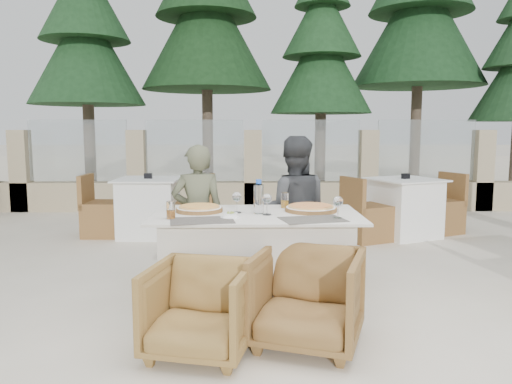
{
  "coord_description": "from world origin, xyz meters",
  "views": [
    {
      "loc": [
        -0.05,
        -3.82,
        1.42
      ],
      "look_at": [
        -0.0,
        0.29,
        0.9
      ],
      "focal_mm": 35.0,
      "sensor_mm": 36.0,
      "label": 1
    }
  ],
  "objects_px": {
    "armchair_far_right": "(308,248)",
    "armchair_far_left": "(202,254)",
    "water_bottle": "(259,197)",
    "pizza_right": "(311,208)",
    "armchair_near_left": "(200,309)",
    "olive_dish": "(231,215)",
    "diner_left": "(198,216)",
    "wine_glass_centre": "(237,201)",
    "beer_glass_left": "(171,210)",
    "dining_table": "(256,262)",
    "pizza_left": "(199,209)",
    "wine_glass_corner": "(338,206)",
    "diner_right": "(293,211)",
    "bg_table_a": "(149,207)",
    "armchair_near_right": "(307,298)",
    "bg_table_b": "(404,208)",
    "wine_glass_near": "(267,203)",
    "beer_glass_right": "(285,200)"
  },
  "relations": [
    {
      "from": "armchair_far_right",
      "to": "armchair_far_left",
      "type": "bearing_deg",
      "value": -3.5
    },
    {
      "from": "water_bottle",
      "to": "armchair_far_right",
      "type": "height_order",
      "value": "water_bottle"
    },
    {
      "from": "pizza_right",
      "to": "armchair_near_left",
      "type": "distance_m",
      "value": 1.29
    },
    {
      "from": "olive_dish",
      "to": "diner_left",
      "type": "relative_size",
      "value": 0.09
    },
    {
      "from": "wine_glass_centre",
      "to": "beer_glass_left",
      "type": "relative_size",
      "value": 1.43
    },
    {
      "from": "dining_table",
      "to": "diner_left",
      "type": "height_order",
      "value": "diner_left"
    },
    {
      "from": "pizza_left",
      "to": "wine_glass_corner",
      "type": "relative_size",
      "value": 2.01
    },
    {
      "from": "diner_right",
      "to": "bg_table_a",
      "type": "distance_m",
      "value": 2.73
    },
    {
      "from": "armchair_far_left",
      "to": "pizza_left",
      "type": "bearing_deg",
      "value": 95.75
    },
    {
      "from": "armchair_far_right",
      "to": "armchair_near_right",
      "type": "distance_m",
      "value": 1.37
    },
    {
      "from": "olive_dish",
      "to": "bg_table_b",
      "type": "distance_m",
      "value": 3.61
    },
    {
      "from": "wine_glass_corner",
      "to": "armchair_far_left",
      "type": "distance_m",
      "value": 1.52
    },
    {
      "from": "beer_glass_left",
      "to": "diner_right",
      "type": "relative_size",
      "value": 0.09
    },
    {
      "from": "armchair_near_right",
      "to": "diner_right",
      "type": "relative_size",
      "value": 0.51
    },
    {
      "from": "armchair_far_right",
      "to": "bg_table_b",
      "type": "distance_m",
      "value": 2.46
    },
    {
      "from": "beer_glass_left",
      "to": "armchair_near_right",
      "type": "distance_m",
      "value": 1.17
    },
    {
      "from": "armchair_far_right",
      "to": "pizza_right",
      "type": "bearing_deg",
      "value": 78.9
    },
    {
      "from": "dining_table",
      "to": "armchair_near_right",
      "type": "height_order",
      "value": "dining_table"
    },
    {
      "from": "wine_glass_centre",
      "to": "armchair_far_left",
      "type": "relative_size",
      "value": 0.3
    },
    {
      "from": "armchair_near_left",
      "to": "wine_glass_near",
      "type": "bearing_deg",
      "value": 70.67
    },
    {
      "from": "bg_table_b",
      "to": "armchair_near_right",
      "type": "bearing_deg",
      "value": -139.98
    },
    {
      "from": "pizza_right",
      "to": "beer_glass_left",
      "type": "xyz_separation_m",
      "value": [
        -1.06,
        -0.32,
        0.04
      ]
    },
    {
      "from": "wine_glass_corner",
      "to": "diner_left",
      "type": "relative_size",
      "value": 0.14
    },
    {
      "from": "wine_glass_corner",
      "to": "olive_dish",
      "type": "distance_m",
      "value": 0.79
    },
    {
      "from": "beer_glass_right",
      "to": "armchair_near_right",
      "type": "bearing_deg",
      "value": -84.61
    },
    {
      "from": "armchair_near_right",
      "to": "beer_glass_right",
      "type": "bearing_deg",
      "value": 114.11
    },
    {
      "from": "wine_glass_centre",
      "to": "wine_glass_corner",
      "type": "relative_size",
      "value": 1.0
    },
    {
      "from": "wine_glass_centre",
      "to": "armchair_near_left",
      "type": "bearing_deg",
      "value": -104.77
    },
    {
      "from": "olive_dish",
      "to": "bg_table_b",
      "type": "bearing_deg",
      "value": 52.43
    },
    {
      "from": "olive_dish",
      "to": "bg_table_a",
      "type": "bearing_deg",
      "value": 112.31
    },
    {
      "from": "pizza_right",
      "to": "dining_table",
      "type": "bearing_deg",
      "value": -166.54
    },
    {
      "from": "pizza_right",
      "to": "wine_glass_near",
      "type": "height_order",
      "value": "wine_glass_near"
    },
    {
      "from": "armchair_near_right",
      "to": "diner_left",
      "type": "relative_size",
      "value": 0.54
    },
    {
      "from": "wine_glass_near",
      "to": "bg_table_b",
      "type": "distance_m",
      "value": 3.37
    },
    {
      "from": "armchair_far_left",
      "to": "armchair_far_right",
      "type": "relative_size",
      "value": 0.86
    },
    {
      "from": "dining_table",
      "to": "wine_glass_corner",
      "type": "xyz_separation_m",
      "value": [
        0.59,
        -0.22,
        0.48
      ]
    },
    {
      "from": "wine_glass_centre",
      "to": "bg_table_a",
      "type": "xyz_separation_m",
      "value": [
        -1.24,
        2.7,
        -0.48
      ]
    },
    {
      "from": "water_bottle",
      "to": "wine_glass_centre",
      "type": "height_order",
      "value": "water_bottle"
    },
    {
      "from": "beer_glass_left",
      "to": "armchair_near_left",
      "type": "bearing_deg",
      "value": -65.06
    },
    {
      "from": "wine_glass_near",
      "to": "armchair_near_left",
      "type": "distance_m",
      "value": 1.02
    },
    {
      "from": "pizza_left",
      "to": "armchair_near_right",
      "type": "bearing_deg",
      "value": -43.84
    },
    {
      "from": "pizza_right",
      "to": "beer_glass_right",
      "type": "height_order",
      "value": "beer_glass_right"
    },
    {
      "from": "wine_glass_near",
      "to": "beer_glass_right",
      "type": "height_order",
      "value": "wine_glass_near"
    },
    {
      "from": "beer_glass_left",
      "to": "wine_glass_near",
      "type": "bearing_deg",
      "value": 12.35
    },
    {
      "from": "water_bottle",
      "to": "armchair_near_left",
      "type": "height_order",
      "value": "water_bottle"
    },
    {
      "from": "pizza_right",
      "to": "wine_glass_centre",
      "type": "xyz_separation_m",
      "value": [
        -0.59,
        -0.07,
        0.07
      ]
    },
    {
      "from": "wine_glass_near",
      "to": "beer_glass_left",
      "type": "relative_size",
      "value": 1.43
    },
    {
      "from": "wine_glass_near",
      "to": "olive_dish",
      "type": "xyz_separation_m",
      "value": [
        -0.27,
        -0.11,
        -0.07
      ]
    },
    {
      "from": "beer_glass_left",
      "to": "armchair_far_right",
      "type": "xyz_separation_m",
      "value": [
        1.12,
        0.93,
        -0.51
      ]
    },
    {
      "from": "wine_glass_centre",
      "to": "diner_left",
      "type": "bearing_deg",
      "value": 122.87
    }
  ]
}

